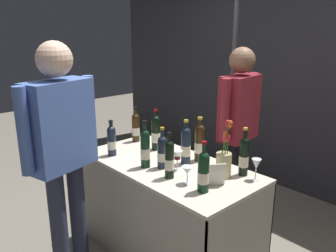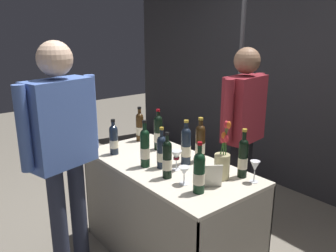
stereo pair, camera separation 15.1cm
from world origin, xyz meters
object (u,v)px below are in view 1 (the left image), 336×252
(display_bottle_0, at_px, (186,145))
(vendor_presenter, at_px, (239,122))
(booth_signpost, at_px, (233,67))
(wine_glass_near_vendor, at_px, (177,156))
(featured_wine_bottle, at_px, (112,140))
(wine_glass_mid, at_px, (187,171))
(taster_foreground_right, at_px, (62,142))
(tasting_table, at_px, (168,194))
(wine_glass_near_taster, at_px, (256,165))
(flower_vase, at_px, (224,161))

(display_bottle_0, height_order, vendor_presenter, vendor_presenter)
(booth_signpost, bearing_deg, wine_glass_near_vendor, -70.04)
(featured_wine_bottle, height_order, vendor_presenter, vendor_presenter)
(wine_glass_mid, bearing_deg, wine_glass_near_vendor, 152.16)
(wine_glass_near_vendor, height_order, booth_signpost, booth_signpost)
(vendor_presenter, xyz_separation_m, booth_signpost, (-0.33, 0.32, 0.43))
(featured_wine_bottle, height_order, wine_glass_near_vendor, featured_wine_bottle)
(featured_wine_bottle, bearing_deg, booth_signpost, 84.15)
(featured_wine_bottle, bearing_deg, taster_foreground_right, -77.18)
(featured_wine_bottle, height_order, booth_signpost, booth_signpost)
(tasting_table, xyz_separation_m, wine_glass_near_vendor, (0.12, -0.02, 0.36))
(display_bottle_0, relative_size, taster_foreground_right, 0.20)
(wine_glass_near_vendor, bearing_deg, wine_glass_mid, -27.84)
(tasting_table, bearing_deg, booth_signpost, 104.80)
(wine_glass_near_taster, distance_m, taster_foreground_right, 1.33)
(wine_glass_mid, distance_m, booth_signpost, 1.53)
(featured_wine_bottle, xyz_separation_m, flower_vase, (0.87, 0.33, -0.01))
(display_bottle_0, distance_m, taster_foreground_right, 0.89)
(flower_vase, bearing_deg, wine_glass_near_taster, 35.84)
(wine_glass_near_taster, bearing_deg, featured_wine_bottle, -156.33)
(featured_wine_bottle, xyz_separation_m, wine_glass_mid, (0.78, 0.07, -0.04))
(wine_glass_near_vendor, relative_size, taster_foreground_right, 0.09)
(flower_vase, bearing_deg, featured_wine_bottle, -159.10)
(wine_glass_near_vendor, distance_m, booth_signpost, 1.35)
(vendor_presenter, bearing_deg, booth_signpost, -142.76)
(booth_signpost, bearing_deg, wine_glass_near_taster, -44.86)
(wine_glass_mid, relative_size, taster_foreground_right, 0.07)
(vendor_presenter, bearing_deg, tasting_table, -9.90)
(wine_glass_near_taster, bearing_deg, taster_foreground_right, -135.50)
(booth_signpost, bearing_deg, vendor_presenter, -44.35)
(wine_glass_near_vendor, distance_m, flower_vase, 0.34)
(vendor_presenter, distance_m, booth_signpost, 0.63)
(featured_wine_bottle, xyz_separation_m, booth_signpost, (0.14, 1.36, 0.49))
(wine_glass_mid, relative_size, vendor_presenter, 0.07)
(tasting_table, xyz_separation_m, display_bottle_0, (0.08, 0.11, 0.40))
(featured_wine_bottle, bearing_deg, wine_glass_near_vendor, 18.03)
(wine_glass_mid, bearing_deg, featured_wine_bottle, -174.65)
(wine_glass_near_vendor, bearing_deg, featured_wine_bottle, -161.97)
(wine_glass_near_taster, bearing_deg, tasting_table, -157.14)
(featured_wine_bottle, bearing_deg, vendor_presenter, 65.86)
(featured_wine_bottle, xyz_separation_m, wine_glass_near_taster, (1.05, 0.46, -0.02))
(wine_glass_mid, distance_m, wine_glass_near_taster, 0.47)
(wine_glass_mid, bearing_deg, taster_foreground_right, -141.31)
(display_bottle_0, height_order, booth_signpost, booth_signpost)
(tasting_table, distance_m, display_bottle_0, 0.42)
(vendor_presenter, bearing_deg, taster_foreground_right, -21.87)
(wine_glass_near_vendor, bearing_deg, wine_glass_near_taster, 29.76)
(wine_glass_near_vendor, relative_size, wine_glass_near_taster, 0.98)
(wine_glass_near_taster, height_order, booth_signpost, booth_signpost)
(display_bottle_0, xyz_separation_m, booth_signpost, (-0.39, 1.05, 0.47))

